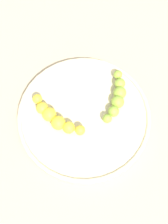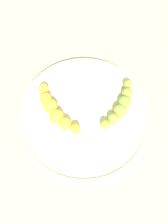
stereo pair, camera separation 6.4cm
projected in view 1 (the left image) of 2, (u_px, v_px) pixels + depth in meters
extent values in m
plane|color=tan|center=(84.00, 118.00, 0.68)|extent=(2.40, 2.40, 0.00)
cylinder|color=beige|center=(84.00, 117.00, 0.67)|extent=(0.30, 0.30, 0.02)
torus|color=beige|center=(84.00, 115.00, 0.66)|extent=(0.30, 0.30, 0.01)
sphere|color=yellow|center=(37.00, 99.00, 0.66)|extent=(0.02, 0.02, 0.02)
sphere|color=yellow|center=(42.00, 108.00, 0.65)|extent=(0.03, 0.03, 0.03)
sphere|color=yellow|center=(49.00, 116.00, 0.64)|extent=(0.03, 0.03, 0.03)
sphere|color=yellow|center=(58.00, 123.00, 0.63)|extent=(0.03, 0.03, 0.03)
sphere|color=yellow|center=(69.00, 128.00, 0.63)|extent=(0.03, 0.03, 0.03)
sphere|color=yellow|center=(80.00, 130.00, 0.63)|extent=(0.02, 0.02, 0.02)
sphere|color=#8CAD38|center=(107.00, 118.00, 0.64)|extent=(0.02, 0.02, 0.02)
sphere|color=#8CAD38|center=(113.00, 111.00, 0.65)|extent=(0.02, 0.02, 0.02)
sphere|color=#8CAD38|center=(118.00, 102.00, 0.65)|extent=(0.03, 0.03, 0.03)
sphere|color=#8CAD38|center=(120.00, 93.00, 0.66)|extent=(0.03, 0.03, 0.03)
sphere|color=#8CAD38|center=(120.00, 83.00, 0.67)|extent=(0.02, 0.02, 0.02)
sphere|color=#8CAD38|center=(118.00, 75.00, 0.68)|extent=(0.02, 0.02, 0.02)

